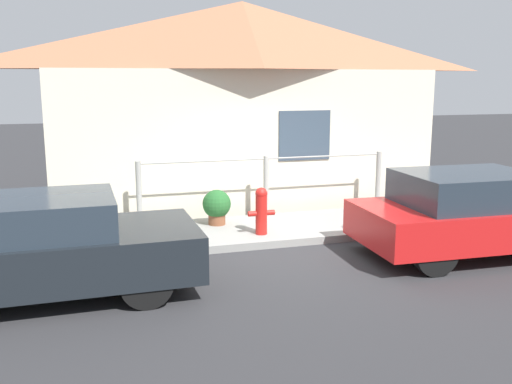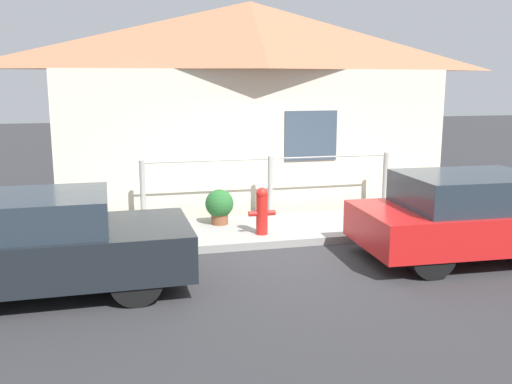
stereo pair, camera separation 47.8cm
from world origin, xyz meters
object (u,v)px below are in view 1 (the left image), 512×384
(car_right, at_px, (472,213))
(car_left, at_px, (36,248))
(potted_plant_by_fence, at_px, (42,215))
(potted_plant_near_hydrant, at_px, (217,206))
(fire_hydrant, at_px, (261,210))

(car_right, bearing_deg, car_left, -177.81)
(potted_plant_by_fence, bearing_deg, car_right, -21.90)
(car_right, relative_size, potted_plant_by_fence, 5.65)
(car_right, relative_size, potted_plant_near_hydrant, 5.83)
(fire_hydrant, xyz_separation_m, potted_plant_by_fence, (-3.55, 0.96, -0.06))
(potted_plant_near_hydrant, bearing_deg, fire_hydrant, -56.18)
(fire_hydrant, xyz_separation_m, potted_plant_near_hydrant, (-0.58, 0.86, -0.07))
(fire_hydrant, bearing_deg, potted_plant_near_hydrant, 123.82)
(car_left, xyz_separation_m, potted_plant_by_fence, (-0.09, 2.61, -0.18))
(car_left, bearing_deg, car_right, -0.67)
(car_left, distance_m, potted_plant_near_hydrant, 3.82)
(fire_hydrant, bearing_deg, car_right, -29.26)
(car_left, bearing_deg, potted_plant_near_hydrant, 40.40)
(car_left, bearing_deg, fire_hydrant, 24.84)
(fire_hydrant, distance_m, potted_plant_by_fence, 3.68)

